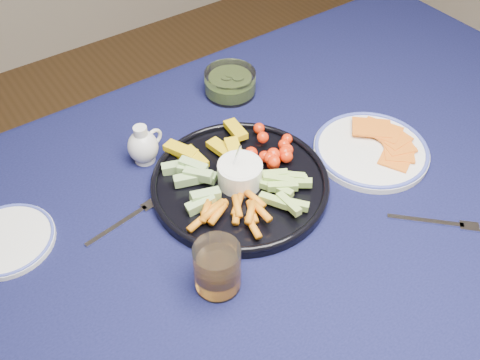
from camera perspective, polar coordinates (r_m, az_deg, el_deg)
dining_table at (r=1.15m, az=5.63°, el=-4.60°), size 1.67×1.07×0.75m
crudite_platter at (r=1.08m, az=-0.13°, el=-0.08°), size 0.36×0.36×0.12m
creamer_pitcher at (r=1.14m, az=-10.27°, el=3.59°), size 0.08×0.06×0.09m
pickle_bowl at (r=1.32m, az=-1.06°, el=10.23°), size 0.12×0.12×0.06m
cheese_plate at (r=1.19m, az=13.83°, el=3.27°), size 0.25×0.25×0.03m
juice_tumbler at (r=0.91m, az=-2.42°, el=-9.52°), size 0.08×0.08×0.10m
fork_left at (r=1.06m, az=-11.77°, el=-4.01°), size 0.17×0.04×0.00m
fork_right at (r=1.10m, az=20.61°, el=-4.30°), size 0.13×0.13×0.00m
side_plate_extra at (r=1.08m, az=-23.61°, el=-5.87°), size 0.18×0.18×0.01m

